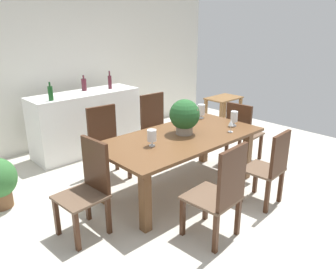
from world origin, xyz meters
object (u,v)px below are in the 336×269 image
object	(u,v)px
crystal_vase_right	(201,110)
wine_glass	(231,123)
chair_head_end	(89,184)
dining_table	(181,144)
chair_far_left	(106,139)
crystal_vase_center_near	(234,117)
kitchen_counter	(87,122)
side_table	(223,107)
wine_bottle_dark	(84,84)
chair_far_right	(156,124)
chair_near_left	(222,191)
crystal_vase_left	(152,136)
chair_foot_end	(242,130)
wine_bottle_green	(51,93)
wine_bottle_tall	(110,82)
flower_centerpiece	(185,116)
chair_near_right	(271,166)

from	to	relation	value
crystal_vase_right	wine_glass	size ratio (longest dim) A/B	1.26
chair_head_end	dining_table	bearing A→B (deg)	85.62
chair_far_left	crystal_vase_right	distance (m)	1.43
crystal_vase_center_near	kitchen_counter	xyz separation A→B (m)	(-1.00, 2.21, -0.36)
chair_far_left	side_table	xyz separation A→B (m)	(2.67, 0.05, -0.01)
crystal_vase_center_near	wine_bottle_dark	world-z (taller)	wine_bottle_dark
chair_far_right	side_table	bearing A→B (deg)	3.43
dining_table	chair_near_left	world-z (taller)	chair_near_left
chair_far_left	wine_glass	distance (m)	1.71
crystal_vase_left	wine_glass	bearing A→B (deg)	-16.12
chair_foot_end	kitchen_counter	world-z (taller)	kitchen_counter
chair_near_left	wine_bottle_green	bearing A→B (deg)	-87.18
chair_far_right	kitchen_counter	xyz separation A→B (m)	(-0.65, 1.01, -0.06)
chair_near_left	wine_glass	xyz separation A→B (m)	(1.04, 0.69, 0.30)
chair_head_end	crystal_vase_left	distance (m)	0.88
chair_far_right	wine_bottle_tall	bearing A→B (deg)	101.72
wine_glass	side_table	size ratio (longest dim) A/B	0.23
chair_head_end	kitchen_counter	xyz separation A→B (m)	(1.13, 2.01, -0.04)
chair_near_left	crystal_vase_center_near	distance (m)	1.55
chair_head_end	side_table	bearing A→B (deg)	102.39
flower_centerpiece	side_table	distance (m)	2.38
wine_bottle_green	flower_centerpiece	bearing A→B (deg)	-63.59
chair_foot_end	chair_far_left	bearing A→B (deg)	55.82
dining_table	wine_bottle_dark	size ratio (longest dim) A/B	8.27
chair_far_right	wine_glass	distance (m)	1.37
kitchen_counter	side_table	bearing A→B (deg)	-22.22
flower_centerpiece	wine_bottle_dark	size ratio (longest dim) A/B	1.75
chair_far_right	kitchen_counter	size ratio (longest dim) A/B	0.58
dining_table	chair_head_end	xyz separation A→B (m)	(-1.30, 0.01, -0.09)
dining_table	chair_near_right	bearing A→B (deg)	-64.20
chair_near_left	wine_bottle_green	xyz separation A→B (m)	(-0.34, 2.85, 0.56)
wine_bottle_dark	side_table	bearing A→B (deg)	-25.73
crystal_vase_left	crystal_vase_right	bearing A→B (deg)	16.41
wine_bottle_dark	chair_far_right	bearing A→B (deg)	-63.73
wine_bottle_dark	crystal_vase_right	bearing A→B (deg)	-64.09
chair_near_right	kitchen_counter	world-z (taller)	kitchen_counter
chair_near_right	wine_bottle_dark	size ratio (longest dim) A/B	3.65
dining_table	chair_near_left	bearing A→B (deg)	-114.60
chair_near_right	chair_far_left	distance (m)	2.19
chair_near_left	kitchen_counter	size ratio (longest dim) A/B	0.57
kitchen_counter	side_table	world-z (taller)	kitchen_counter
chair_far_right	chair_near_right	bearing A→B (deg)	-87.69
dining_table	chair_head_end	distance (m)	1.31
dining_table	wine_bottle_tall	xyz separation A→B (m)	(0.31, 1.99, 0.49)
crystal_vase_left	wine_bottle_dark	size ratio (longest dim) A/B	0.76
chair_near_left	chair_head_end	size ratio (longest dim) A/B	1.04
chair_far_right	chair_foot_end	distance (m)	1.31
flower_centerpiece	kitchen_counter	bearing A→B (deg)	97.76
chair_near_right	crystal_vase_right	size ratio (longest dim) A/B	4.48
crystal_vase_center_near	wine_glass	bearing A→B (deg)	-151.94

